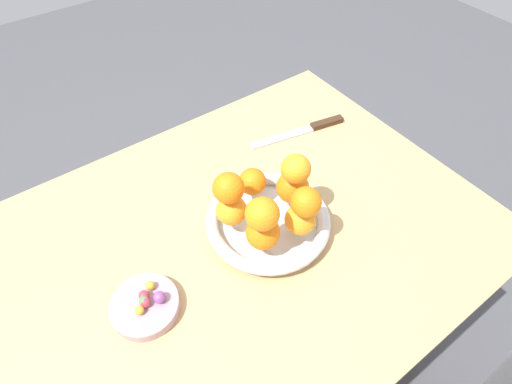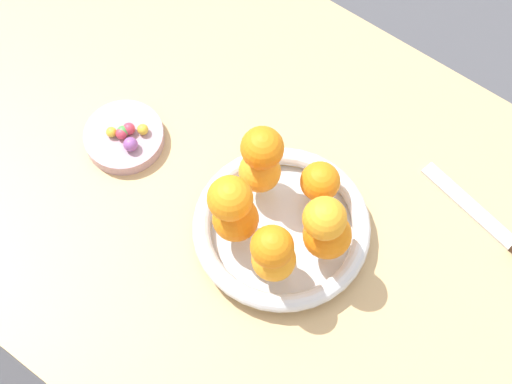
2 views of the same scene
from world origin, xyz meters
The scene contains 20 objects.
ground_plane centered at (0.00, 0.00, 0.00)m, with size 6.00×6.00×0.00m, color #4C4C51.
dining_table centered at (0.00, 0.00, 0.65)m, with size 1.10×0.76×0.74m.
fruit_bowl centered at (-0.10, 0.02, 0.76)m, with size 0.25×0.25×0.04m.
candy_dish centered at (0.19, 0.04, 0.75)m, with size 0.12×0.12×0.02m, color #B28C99.
orange_0 centered at (-0.13, 0.08, 0.81)m, with size 0.06×0.06×0.06m, color orange.
orange_1 centered at (-0.17, 0.01, 0.81)m, with size 0.07×0.07×0.07m, color orange.
orange_2 centered at (-0.11, -0.05, 0.81)m, with size 0.06×0.06×0.06m, color orange.
orange_3 centered at (-0.03, -0.02, 0.81)m, with size 0.06×0.06×0.06m, color orange.
orange_4 centered at (-0.05, 0.06, 0.81)m, with size 0.06×0.06×0.06m, color orange.
orange_5 centered at (-0.16, 0.02, 0.88)m, with size 0.06×0.06×0.06m, color orange.
orange_6 centered at (-0.03, -0.02, 0.87)m, with size 0.06×0.06×0.06m, color orange.
orange_7 centered at (-0.13, 0.09, 0.87)m, with size 0.06×0.06×0.06m, color orange.
orange_8 centered at (-0.05, 0.07, 0.88)m, with size 0.06×0.06×0.06m, color orange.
candy_ball_0 centered at (0.18, 0.04, 0.77)m, with size 0.02×0.02×0.02m, color #C6384C.
candy_ball_1 centered at (0.16, 0.05, 0.77)m, with size 0.02×0.02×0.02m, color #8C4C99.
candy_ball_2 centered at (0.20, 0.05, 0.77)m, with size 0.02×0.02×0.02m, color gold.
candy_ball_3 centered at (0.18, 0.03, 0.77)m, with size 0.02×0.02×0.02m, color #C6384C.
candy_ball_4 centered at (0.16, 0.02, 0.77)m, with size 0.02×0.02×0.02m, color gold.
candy_ball_5 centered at (0.18, 0.04, 0.77)m, with size 0.02×0.02×0.02m, color #4C9947.
knife centered at (-0.36, -0.17, 0.75)m, with size 0.26×0.07×0.01m.
Camera 1 is at (0.20, 0.40, 1.42)m, focal length 28.00 mm.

